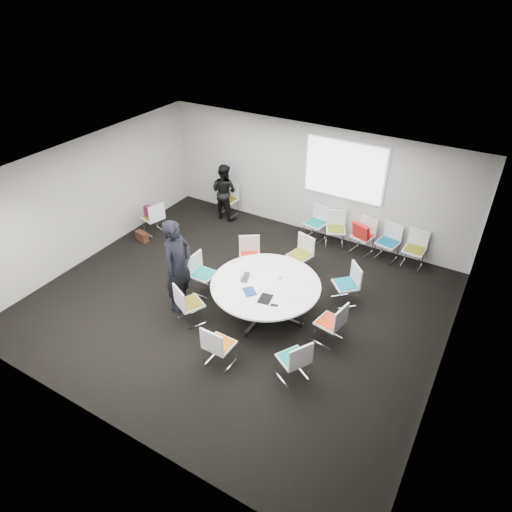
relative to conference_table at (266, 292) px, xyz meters
The scene contains 31 objects.
room_shell 1.03m from the conference_table, behind, with size 8.08×7.08×2.88m.
conference_table is the anchor object (origin of this frame).
projection_screen 3.70m from the conference_table, 87.48° to the left, with size 1.90×0.03×1.35m, color white.
chair_ring_a 1.44m from the conference_table, ahead, with size 0.52×0.53×0.88m.
chair_ring_b 1.71m from the conference_table, 42.35° to the left, with size 0.64×0.64×0.88m.
chair_ring_c 1.67m from the conference_table, 91.29° to the left, with size 0.56×0.55×0.88m.
chair_ring_d 1.44m from the conference_table, 133.54° to the left, with size 0.63×0.63×0.88m.
chair_ring_e 1.50m from the conference_table, behind, with size 0.45×0.46×0.88m.
chair_ring_f 1.51m from the conference_table, 139.51° to the right, with size 0.61×0.61×0.88m.
chair_ring_g 1.62m from the conference_table, 90.75° to the right, with size 0.47×0.46×0.88m.
chair_ring_h 1.77m from the conference_table, 45.10° to the right, with size 0.62×0.62×0.88m.
chair_back_a 3.19m from the conference_table, 96.01° to the left, with size 0.53×0.52×0.88m.
chair_back_b 3.14m from the conference_table, 86.02° to the left, with size 0.60×0.59×0.88m.
chair_back_c 3.29m from the conference_table, 74.16° to the left, with size 0.55×0.54×0.88m.
chair_back_d 3.51m from the conference_table, 64.59° to the left, with size 0.54×0.53×0.88m.
chair_back_e 3.81m from the conference_table, 56.28° to the left, with size 0.48×0.46×0.88m.
chair_spare_left 4.25m from the conference_table, 161.79° to the left, with size 0.55×0.56×0.88m.
chair_person_back 4.31m from the conference_table, 133.17° to the left, with size 0.50×0.49×0.88m.
person_main 1.79m from the conference_table, 157.50° to the right, with size 0.72×0.47×1.97m, color black.
person_back 4.19m from the conference_table, 134.74° to the left, with size 0.75×0.58×1.53m, color black.
laptop 0.45m from the conference_table, behind, with size 0.34×0.22×0.03m, color #333338.
laptop_lid 0.63m from the conference_table, behind, with size 0.30×0.02×0.22m, color silver.
notebook_black 0.52m from the conference_table, 61.47° to the right, with size 0.22×0.30×0.02m, color black.
tablet_folio 0.46m from the conference_table, 109.64° to the right, with size 0.26×0.20×0.03m, color navy.
papers_right 0.65m from the conference_table, 26.23° to the left, with size 0.30×0.21×0.00m, color white.
papers_front 0.72m from the conference_table, ahead, with size 0.30×0.21×0.00m, color silver.
cup 0.41m from the conference_table, 63.34° to the left, with size 0.08×0.08×0.09m, color white.
phone 0.70m from the conference_table, 47.14° to the right, with size 0.14×0.07×0.01m, color black.
maroon_bag 4.26m from the conference_table, 161.80° to the left, with size 0.40×0.14×0.28m, color #58172F.
brown_bag 4.18m from the conference_table, 167.90° to the left, with size 0.36×0.16×0.24m, color #3B1E13.
red_jacket 3.07m from the conference_table, 73.07° to the left, with size 0.44×0.10×0.35m, color #AE1815.
Camera 1 is at (4.06, -6.19, 6.05)m, focal length 32.00 mm.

